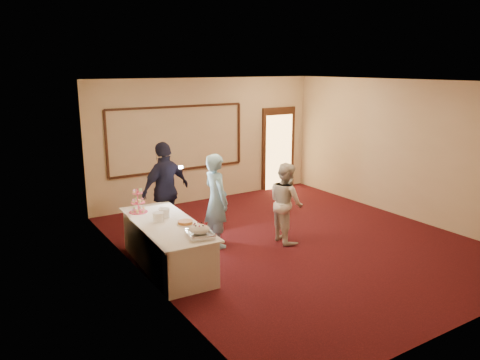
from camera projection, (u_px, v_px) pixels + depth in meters
name	position (u px, v px, depth m)	size (l,w,h in m)	color
floor	(295.00, 241.00, 8.96)	(7.00, 7.00, 0.00)	black
room_walls	(298.00, 136.00, 8.48)	(6.04, 7.04, 3.02)	beige
wall_molding	(178.00, 139.00, 11.02)	(3.45, 0.04, 1.55)	#341A0F
doorway	(278.00, 149.00, 12.66)	(1.05, 0.07, 2.20)	#341A0F
buffet_table	(167.00, 245.00, 7.74)	(1.06, 2.44, 0.77)	silver
pavlova_tray	(200.00, 231.00, 7.04)	(0.44, 0.56, 0.19)	silver
cupcake_stand	(138.00, 203.00, 8.16)	(0.32, 0.32, 0.47)	#CC415F
plate_stack_a	(158.00, 217.00, 7.68)	(0.19, 0.19, 0.15)	white
plate_stack_b	(164.00, 213.00, 7.90)	(0.19, 0.19, 0.16)	white
tart	(185.00, 223.00, 7.57)	(0.28, 0.28, 0.06)	white
man	(216.00, 200.00, 8.55)	(0.64, 0.42, 1.74)	#82BCDE
woman	(286.00, 202.00, 8.81)	(0.74, 0.58, 1.52)	silver
guest	(166.00, 190.00, 9.01)	(1.10, 0.46, 1.88)	black
camera_flash	(181.00, 167.00, 8.75)	(0.07, 0.04, 0.05)	white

